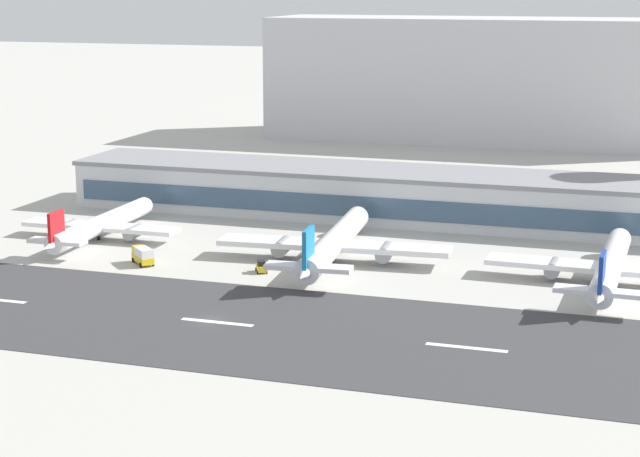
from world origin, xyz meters
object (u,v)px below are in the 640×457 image
at_px(terminal_building, 376,193).
at_px(service_baggage_tug_1, 261,267).
at_px(airliner_navy_tail_gate_2, 610,268).
at_px(distant_hotel_block, 477,80).
at_px(service_box_truck_0, 143,255).
at_px(airliner_blue_tail_gate_1, 332,245).
at_px(airliner_red_tail_gate_0, 98,226).

bearing_deg(terminal_building, service_baggage_tug_1, -98.12).
bearing_deg(airliner_navy_tail_gate_2, distant_hotel_block, 18.79).
distance_m(distant_hotel_block, airliner_navy_tail_gate_2, 180.50).
bearing_deg(service_box_truck_0, airliner_blue_tail_gate_1, -116.92).
height_order(distant_hotel_block, airliner_blue_tail_gate_1, distant_hotel_block).
height_order(airliner_blue_tail_gate_1, service_box_truck_0, airliner_blue_tail_gate_1).
distance_m(airliner_red_tail_gate_0, service_box_truck_0, 23.28).
xyz_separation_m(airliner_blue_tail_gate_1, airliner_navy_tail_gate_2, (50.88, -0.48, -0.27)).
height_order(terminal_building, service_baggage_tug_1, terminal_building).
bearing_deg(service_box_truck_0, distant_hotel_block, -56.36).
bearing_deg(airliner_blue_tail_gate_1, service_box_truck_0, 105.05).
distance_m(distant_hotel_block, airliner_blue_tail_gate_1, 171.98).
bearing_deg(airliner_blue_tail_gate_1, airliner_red_tail_gate_0, 81.92).
relative_size(airliner_navy_tail_gate_2, service_baggage_tug_1, 13.47).
bearing_deg(service_baggage_tug_1, airliner_blue_tail_gate_1, -73.28).
bearing_deg(airliner_red_tail_gate_0, terminal_building, -51.79).
xyz_separation_m(airliner_red_tail_gate_0, airliner_blue_tail_gate_1, (51.30, -3.01, 0.51)).
height_order(distant_hotel_block, service_baggage_tug_1, distant_hotel_block).
relative_size(airliner_blue_tail_gate_1, airliner_navy_tail_gate_2, 1.08).
xyz_separation_m(terminal_building, distant_hotel_block, (0.37, 128.97, 14.75)).
relative_size(service_box_truck_0, service_baggage_tug_1, 1.68).
bearing_deg(service_baggage_tug_1, terminal_building, -37.58).
bearing_deg(service_box_truck_0, airliner_navy_tail_gate_2, -128.87).
distance_m(distant_hotel_block, service_box_truck_0, 186.78).
height_order(airliner_blue_tail_gate_1, airliner_navy_tail_gate_2, airliner_blue_tail_gate_1).
bearing_deg(airliner_navy_tail_gate_2, service_box_truck_0, 99.37).
bearing_deg(terminal_building, airliner_navy_tail_gate_2, -38.51).
bearing_deg(airliner_blue_tail_gate_1, terminal_building, -1.00).
xyz_separation_m(airliner_blue_tail_gate_1, service_box_truck_0, (-33.61, -12.08, -1.68)).
bearing_deg(airliner_navy_tail_gate_2, terminal_building, 53.05).
bearing_deg(airliner_red_tail_gate_0, airliner_navy_tail_gate_2, -92.64).
xyz_separation_m(terminal_building, airliner_blue_tail_gate_1, (2.74, -42.18, -2.01)).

